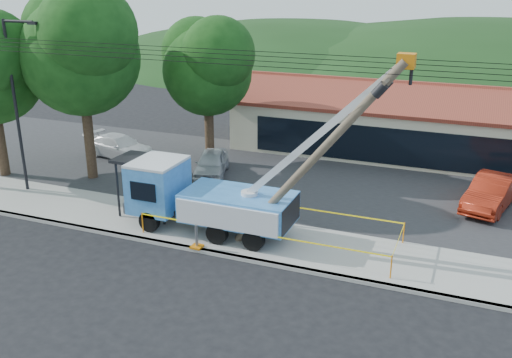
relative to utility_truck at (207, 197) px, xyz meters
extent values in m
plane|color=black|center=(2.65, -3.93, -1.76)|extent=(120.00, 120.00, 0.00)
cube|color=#A6A49B|center=(2.65, -1.83, -1.68)|extent=(60.00, 0.25, 0.15)
cube|color=#A6A49B|center=(2.65, 0.07, -1.68)|extent=(60.00, 4.00, 0.15)
cube|color=#28282B|center=(2.65, 8.07, -1.71)|extent=(60.00, 12.00, 0.10)
cube|color=beige|center=(6.65, 16.07, -0.06)|extent=(22.00, 8.00, 3.40)
cube|color=black|center=(6.65, 12.05, -0.33)|extent=(18.04, 0.08, 2.21)
cube|color=maroon|center=(6.65, 14.07, 2.14)|extent=(22.50, 4.53, 1.52)
cube|color=maroon|center=(6.65, 18.07, 2.14)|extent=(22.50, 4.53, 1.52)
cube|color=maroon|center=(6.65, 16.07, 2.79)|extent=(22.50, 0.30, 0.25)
cylinder|color=black|center=(-11.35, 1.07, 2.74)|extent=(0.16, 0.16, 9.00)
cylinder|color=black|center=(-10.45, 1.07, 7.14)|extent=(1.80, 0.14, 0.14)
cube|color=black|center=(-9.55, 1.07, 7.09)|extent=(0.50, 0.22, 0.15)
cylinder|color=#332316|center=(-9.35, 4.07, 0.77)|extent=(0.56, 0.56, 5.06)
sphere|color=#11370F|center=(-9.35, 4.07, 5.14)|extent=(6.30, 6.30, 6.30)
sphere|color=#11370F|center=(-10.61, 4.91, 6.29)|extent=(5.04, 5.04, 5.04)
sphere|color=#11370F|center=(-8.09, 3.23, 6.52)|extent=(5.04, 5.04, 5.04)
cylinder|color=#332316|center=(-14.35, 2.57, 0.44)|extent=(0.56, 0.56, 4.40)
cylinder|color=#332316|center=(-4.35, 9.07, 0.33)|extent=(0.56, 0.56, 4.18)
sphere|color=#11370F|center=(-4.35, 9.07, 3.94)|extent=(5.25, 5.25, 5.25)
sphere|color=#11370F|center=(-5.40, 9.77, 4.89)|extent=(4.20, 4.20, 4.20)
sphere|color=#11370F|center=(-3.30, 8.37, 5.08)|extent=(4.20, 4.20, 4.20)
ellipsoid|color=black|center=(-12.35, 51.07, -1.76)|extent=(78.40, 56.00, 28.00)
ellipsoid|color=black|center=(12.65, 51.07, -1.76)|extent=(89.60, 64.00, 32.00)
cylinder|color=black|center=(2.65, -0.83, 6.01)|extent=(60.00, 0.02, 0.02)
cylinder|color=black|center=(2.65, -0.33, 6.13)|extent=(60.00, 0.02, 0.02)
cylinder|color=black|center=(2.65, 0.17, 6.25)|extent=(60.00, 0.02, 0.02)
cylinder|color=black|center=(2.65, 0.57, 6.37)|extent=(60.00, 0.02, 0.02)
cylinder|color=black|center=(-2.36, -1.10, -1.13)|extent=(0.94, 0.31, 0.94)
cylinder|color=black|center=(-2.36, 1.10, -1.13)|extent=(0.94, 0.31, 0.94)
cylinder|color=black|center=(0.99, -1.10, -1.13)|extent=(0.94, 0.31, 0.94)
cylinder|color=black|center=(0.99, 1.10, -1.13)|extent=(0.94, 0.31, 0.94)
cylinder|color=black|center=(2.67, -1.10, -1.13)|extent=(0.94, 0.31, 0.94)
cylinder|color=black|center=(2.67, 1.10, -1.13)|extent=(0.94, 0.31, 0.94)
cube|color=black|center=(0.37, 0.00, -0.87)|extent=(6.91, 1.05, 0.26)
cube|color=#3576BD|center=(-2.46, 0.00, 0.18)|extent=(2.09, 2.51, 2.20)
cube|color=silver|center=(-2.46, 0.00, 1.33)|extent=(2.09, 2.51, 0.13)
cube|color=black|center=(-3.46, 0.00, 0.34)|extent=(0.08, 1.88, 0.94)
cube|color=gray|center=(-3.56, 0.00, -0.66)|extent=(0.16, 2.41, 0.52)
cube|color=#3576BD|center=(1.52, 0.00, -0.24)|extent=(4.82, 2.51, 1.26)
cylinder|color=silver|center=(2.04, 0.00, 0.23)|extent=(0.73, 0.73, 0.63)
cube|color=silver|center=(5.08, 0.00, 3.45)|extent=(6.29, 0.29, 6.13)
cube|color=gray|center=(5.40, 0.00, 3.71)|extent=(3.78, 0.19, 3.69)
cube|color=orange|center=(8.12, -0.21, 6.41)|extent=(0.63, 0.52, 0.52)
cube|color=orange|center=(0.37, -1.78, -1.56)|extent=(0.47, 0.47, 0.08)
cube|color=orange|center=(3.09, 1.78, -1.56)|extent=(0.47, 0.47, 0.08)
cylinder|color=brown|center=(4.89, -0.43, 2.40)|extent=(6.73, 0.33, 8.23)
cube|color=brown|center=(7.60, -0.43, 5.77)|extent=(0.17, 1.86, 0.17)
cylinder|color=black|center=(7.40, 0.08, 5.45)|extent=(0.62, 0.37, 0.64)
cylinder|color=black|center=(7.40, -0.95, 5.45)|extent=(0.62, 0.37, 0.64)
cylinder|color=black|center=(-4.60, -0.17, -0.24)|extent=(0.11, 0.11, 2.70)
cylinder|color=black|center=(-2.12, -0.22, -0.24)|extent=(0.11, 0.11, 2.70)
cylinder|color=black|center=(-4.57, 1.18, -0.24)|extent=(0.11, 0.11, 2.70)
cylinder|color=black|center=(-2.10, 1.13, -0.24)|extent=(0.11, 0.11, 2.70)
cube|color=black|center=(-3.35, 0.48, 1.16)|extent=(2.96, 1.86, 0.13)
cube|color=black|center=(-3.33, 1.21, -0.24)|extent=(2.70, 0.11, 2.25)
cube|color=black|center=(-3.35, 0.48, -0.97)|extent=(2.48, 0.50, 0.09)
cylinder|color=orange|center=(-2.57, -1.33, -1.13)|extent=(0.06, 0.06, 0.96)
cylinder|color=orange|center=(8.38, -1.33, -1.13)|extent=(0.06, 0.06, 0.96)
cylinder|color=orange|center=(8.38, 1.93, -1.13)|extent=(0.06, 0.06, 0.96)
cylinder|color=orange|center=(-2.57, 1.93, -1.13)|extent=(0.06, 0.06, 0.96)
cube|color=yellow|center=(2.91, -1.33, -0.70)|extent=(10.94, 0.01, 0.06)
cube|color=yellow|center=(8.38, 0.30, -0.70)|extent=(0.01, 3.26, 0.06)
cube|color=yellow|center=(2.91, 1.93, -0.70)|extent=(10.94, 0.01, 0.06)
cube|color=yellow|center=(-2.57, 0.30, -0.70)|extent=(0.01, 3.26, 0.06)
imported|color=#B2B6B9|center=(-3.18, 6.89, -1.76)|extent=(2.88, 4.51, 1.43)
imported|color=maroon|center=(11.80, 7.67, -1.76)|extent=(2.90, 5.17, 1.61)
imported|color=silver|center=(-10.08, 7.87, -1.76)|extent=(5.12, 2.84, 1.40)
camera|label=1|loc=(10.74, -20.97, 9.28)|focal=40.00mm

